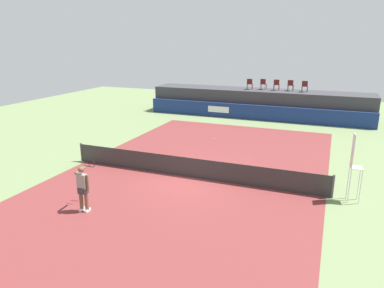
% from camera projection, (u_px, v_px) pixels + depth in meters
% --- Properties ---
extents(ground_plane, '(48.00, 48.00, 0.00)m').
position_uv_depth(ground_plane, '(211.00, 158.00, 19.43)').
color(ground_plane, '#6B7F51').
extents(court_inner, '(12.00, 22.00, 0.00)m').
position_uv_depth(court_inner, '(191.00, 177.00, 16.75)').
color(court_inner, maroon).
rests_on(court_inner, ground).
extents(sponsor_wall, '(18.00, 0.22, 1.20)m').
position_uv_depth(sponsor_wall, '(253.00, 112.00, 28.62)').
color(sponsor_wall, navy).
rests_on(sponsor_wall, ground).
extents(spectator_platform, '(18.00, 2.80, 2.20)m').
position_uv_depth(spectator_platform, '(258.00, 103.00, 30.09)').
color(spectator_platform, '#38383D').
rests_on(spectator_platform, ground).
extents(spectator_chair_far_left, '(0.47, 0.47, 0.89)m').
position_uv_depth(spectator_chair_far_left, '(250.00, 84.00, 29.75)').
color(spectator_chair_far_left, '#561919').
rests_on(spectator_chair_far_left, spectator_platform).
extents(spectator_chair_left, '(0.47, 0.47, 0.89)m').
position_uv_depth(spectator_chair_left, '(263.00, 84.00, 29.68)').
color(spectator_chair_left, '#561919').
rests_on(spectator_chair_left, spectator_platform).
extents(spectator_chair_center, '(0.46, 0.46, 0.89)m').
position_uv_depth(spectator_chair_center, '(277.00, 84.00, 29.23)').
color(spectator_chair_center, '#561919').
rests_on(spectator_chair_center, spectator_platform).
extents(spectator_chair_right, '(0.45, 0.45, 0.89)m').
position_uv_depth(spectator_chair_right, '(291.00, 85.00, 28.89)').
color(spectator_chair_right, '#561919').
rests_on(spectator_chair_right, spectator_platform).
extents(spectator_chair_far_right, '(0.45, 0.45, 0.89)m').
position_uv_depth(spectator_chair_far_right, '(305.00, 86.00, 28.29)').
color(spectator_chair_far_right, '#561919').
rests_on(spectator_chair_far_right, spectator_platform).
extents(umpire_chair, '(0.49, 0.49, 2.76)m').
position_uv_depth(umpire_chair, '(354.00, 163.00, 13.86)').
color(umpire_chair, white).
rests_on(umpire_chair, ground).
extents(tennis_net, '(12.40, 0.02, 0.95)m').
position_uv_depth(tennis_net, '(190.00, 168.00, 16.62)').
color(tennis_net, '#2D2D2D').
rests_on(tennis_net, ground).
extents(net_post_near, '(0.10, 0.10, 1.00)m').
position_uv_depth(net_post_near, '(82.00, 152.00, 18.82)').
color(net_post_near, '#4C4C51').
rests_on(net_post_near, ground).
extents(net_post_far, '(0.10, 0.10, 1.00)m').
position_uv_depth(net_post_far, '(333.00, 187.00, 14.41)').
color(net_post_far, '#4C4C51').
rests_on(net_post_far, ground).
extents(tennis_player, '(0.71, 1.12, 1.77)m').
position_uv_depth(tennis_player, '(83.00, 187.00, 13.20)').
color(tennis_player, white).
rests_on(tennis_player, court_inner).
extents(tennis_ball, '(0.07, 0.07, 0.07)m').
position_uv_depth(tennis_ball, '(214.00, 139.00, 23.08)').
color(tennis_ball, '#D8EA33').
rests_on(tennis_ball, court_inner).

